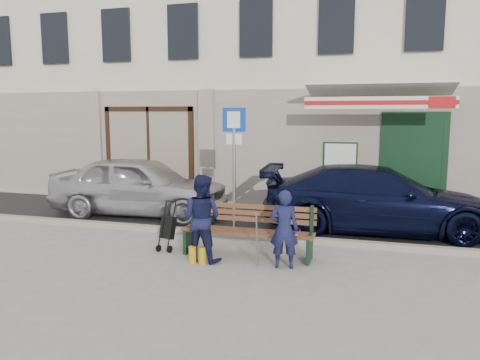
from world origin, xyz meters
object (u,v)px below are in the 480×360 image
at_px(bench, 245,231).
at_px(woman, 202,218).
at_px(parking_sign, 234,151).
at_px(stroller, 168,229).
at_px(car_silver, 140,186).
at_px(car_navy, 378,199).
at_px(man, 284,229).

xyz_separation_m(bench, woman, (-0.65, -0.48, 0.30)).
height_order(parking_sign, stroller, parking_sign).
distance_m(woman, stroller, 1.02).
bearing_deg(car_silver, car_navy, -93.32).
relative_size(car_silver, parking_sign, 1.66).
xyz_separation_m(bench, man, (0.80, -0.46, 0.20)).
bearing_deg(parking_sign, man, -49.49).
distance_m(car_silver, parking_sign, 3.21).
xyz_separation_m(parking_sign, man, (1.42, -1.82, -1.13)).
relative_size(car_silver, stroller, 4.83).
distance_m(bench, woman, 0.86).
distance_m(car_navy, bench, 3.37).
xyz_separation_m(car_silver, stroller, (1.94, -2.55, -0.35)).
height_order(car_silver, parking_sign, parking_sign).
relative_size(parking_sign, woman, 1.75).
bearing_deg(woman, bench, -136.22).
bearing_deg(car_silver, bench, -128.99).
relative_size(bench, woman, 1.57).
distance_m(car_silver, woman, 4.08).
bearing_deg(bench, car_navy, 47.14).
height_order(car_navy, man, car_navy).
xyz_separation_m(parking_sign, bench, (0.62, -1.36, -1.33)).
distance_m(man, woman, 1.45).
bearing_deg(parking_sign, car_silver, 160.53).
relative_size(car_silver, bench, 1.85).
bearing_deg(bench, woman, -143.97).
distance_m(car_silver, man, 5.17).
relative_size(car_navy, man, 3.76).
xyz_separation_m(car_silver, parking_sign, (2.82, -1.14, 1.03)).
distance_m(man, stroller, 2.35).
height_order(bench, stroller, bench).
height_order(bench, man, man).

